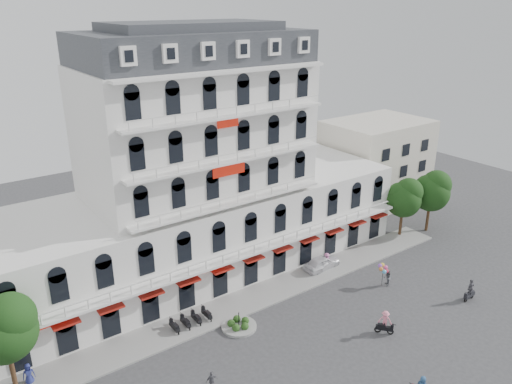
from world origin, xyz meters
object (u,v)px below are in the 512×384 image
Objects in this scene: rider_northeast at (470,290)px; rider_center at (385,322)px; parked_car at (322,263)px; balloon_vendor at (386,275)px.

rider_northeast is 10.99m from rider_center.
rider_center reaches higher than parked_car.
parked_car is 12.15m from rider_center.
parked_car is 1.91× the size of rider_northeast.
rider_center is 0.94× the size of balloon_vendor.
balloon_vendor is at bearing -158.68° from parked_car.
balloon_vendor is (2.99, -6.37, 0.49)m from parked_car.
rider_northeast is at bearing -55.29° from balloon_vendor.
parked_car is 1.95× the size of rider_center.
rider_center is (-10.91, 1.34, 0.04)m from rider_northeast.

